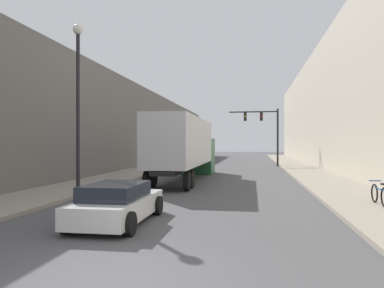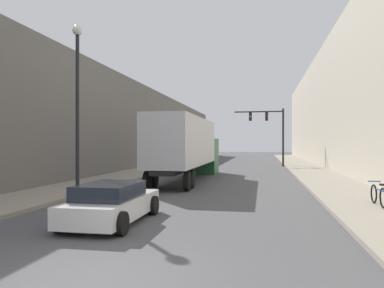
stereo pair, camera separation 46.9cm
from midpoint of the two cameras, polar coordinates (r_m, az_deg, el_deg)
The scene contains 10 objects.
ground_plane at distance 7.07m, azimuth -14.35°, elevation -19.97°, with size 200.00×200.00×0.00m, color #4C4C4F.
sidewalk_right at distance 36.41m, azimuth 15.94°, elevation -3.60°, with size 3.41×80.00×0.15m.
sidewalk_left at distance 37.40m, azimuth -5.59°, elevation -3.50°, with size 3.41×80.00×0.15m.
building_right at distance 37.34m, azimuth 23.16°, elevation 5.55°, with size 6.00×80.00×11.94m.
building_left at distance 38.84m, azimuth -12.32°, elevation 2.59°, with size 6.00×80.00×8.22m.
semi_truck at distance 24.60m, azimuth -1.45°, elevation -0.34°, with size 2.40×13.74×3.97m.
sedan_car at distance 11.75m, azimuth -12.44°, elevation -8.85°, with size 1.99×4.24×1.22m.
traffic_signal_gantry at distance 40.55m, azimuth 10.91°, elevation 2.58°, with size 5.22×0.35×6.10m.
street_lamp at distance 17.13m, azimuth -17.74°, elevation 8.03°, with size 0.44×0.44×7.58m.
parked_bicycle at distance 15.45m, azimuth 25.87°, elevation -6.95°, with size 0.44×1.83×0.86m.
Camera 1 is at (2.43, -6.12, 2.43)m, focal length 35.00 mm.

